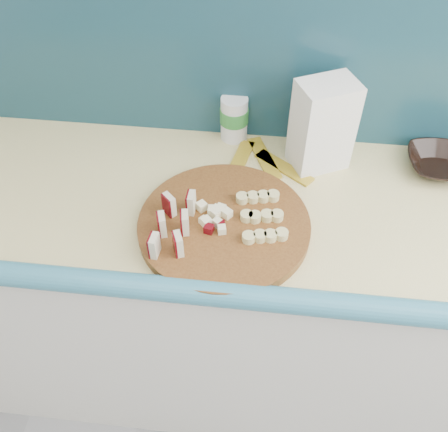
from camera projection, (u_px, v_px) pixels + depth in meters
name	position (u px, v px, depth m)	size (l,w,h in m)	color
kitchen_counter	(290.00, 302.00, 1.63)	(2.20, 0.63, 0.91)	silver
backsplash	(318.00, 60.00, 1.31)	(2.20, 0.02, 0.50)	teal
cutting_board	(224.00, 225.00, 1.23)	(0.42, 0.42, 0.03)	#4C2710
apple_wedges	(173.00, 224.00, 1.18)	(0.09, 0.18, 0.06)	beige
apple_chunks	(213.00, 220.00, 1.21)	(0.06, 0.07, 0.02)	#EFE9BF
banana_slices	(261.00, 216.00, 1.22)	(0.13, 0.17, 0.02)	#D1C580
brown_bowl	(440.00, 164.00, 1.37)	(0.18, 0.18, 0.04)	black
flour_bag	(323.00, 126.00, 1.32)	(0.15, 0.11, 0.25)	white
canister	(234.00, 118.00, 1.44)	(0.08, 0.08, 0.13)	white
banana_peel	(262.00, 162.00, 1.40)	(0.25, 0.21, 0.01)	gold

